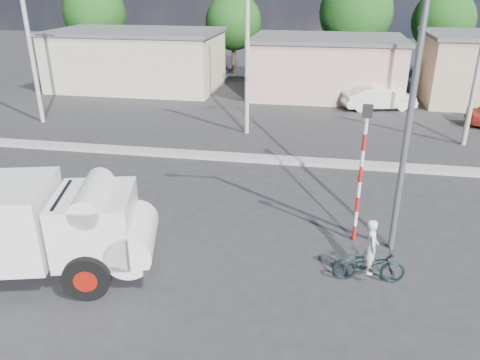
% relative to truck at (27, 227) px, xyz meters
% --- Properties ---
extents(ground_plane, '(120.00, 120.00, 0.00)m').
position_rel_truck_xyz_m(ground_plane, '(5.63, 2.04, -1.52)').
color(ground_plane, '#29292C').
rests_on(ground_plane, ground).
extents(median, '(40.00, 0.80, 0.16)m').
position_rel_truck_xyz_m(median, '(5.63, 10.04, -1.44)').
color(median, '#99968E').
rests_on(median, ground).
extents(truck, '(7.05, 4.02, 2.75)m').
position_rel_truck_xyz_m(truck, '(0.00, 0.00, 0.00)').
color(truck, black).
rests_on(truck, ground).
extents(bicycle, '(1.97, 0.80, 1.01)m').
position_rel_truck_xyz_m(bicycle, '(9.10, 1.36, -1.02)').
color(bicycle, black).
rests_on(bicycle, ground).
extents(cyclist, '(0.41, 0.59, 1.56)m').
position_rel_truck_xyz_m(cyclist, '(9.10, 1.36, -0.75)').
color(cyclist, white).
rests_on(cyclist, ground).
extents(car_cream, '(4.84, 2.81, 1.51)m').
position_rel_truck_xyz_m(car_cream, '(11.03, 20.52, -0.77)').
color(car_cream, white).
rests_on(car_cream, ground).
extents(traffic_pole, '(0.28, 0.18, 4.36)m').
position_rel_truck_xyz_m(traffic_pole, '(8.83, 3.54, 1.07)').
color(traffic_pole, red).
rests_on(traffic_pole, ground).
extents(streetlight, '(2.34, 0.22, 9.00)m').
position_rel_truck_xyz_m(streetlight, '(9.77, 3.24, 3.44)').
color(streetlight, slate).
rests_on(streetlight, ground).
extents(building_row, '(37.80, 7.30, 4.44)m').
position_rel_truck_xyz_m(building_row, '(6.73, 24.04, 0.61)').
color(building_row, beige).
rests_on(building_row, ground).
extents(tree_row, '(34.13, 7.32, 8.10)m').
position_rel_truck_xyz_m(tree_row, '(3.37, 30.66, 3.30)').
color(tree_row, '#38281E').
rests_on(tree_row, ground).
extents(utility_poles, '(35.40, 0.24, 8.00)m').
position_rel_truck_xyz_m(utility_poles, '(8.88, 14.04, 2.54)').
color(utility_poles, '#99968E').
rests_on(utility_poles, ground).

